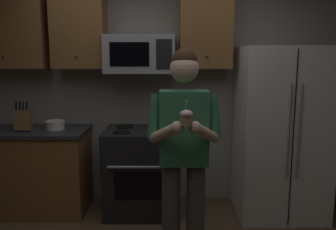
{
  "coord_description": "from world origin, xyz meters",
  "views": [
    {
      "loc": [
        0.15,
        -2.32,
        1.7
      ],
      "look_at": [
        0.14,
        0.36,
        1.25
      ],
      "focal_mm": 37.53,
      "sensor_mm": 36.0,
      "label": 1
    }
  ],
  "objects_px": {
    "oven_range": "(142,171)",
    "person": "(185,147)",
    "microwave": "(142,54)",
    "cupcake": "(188,117)",
    "bowl_large_white": "(57,125)",
    "knife_block": "(25,120)",
    "refrigerator": "(283,133)"
  },
  "relations": [
    {
      "from": "oven_range",
      "to": "person",
      "type": "relative_size",
      "value": 0.53
    },
    {
      "from": "oven_range",
      "to": "microwave",
      "type": "relative_size",
      "value": 1.26
    },
    {
      "from": "oven_range",
      "to": "cupcake",
      "type": "height_order",
      "value": "cupcake"
    },
    {
      "from": "microwave",
      "to": "bowl_large_white",
      "type": "relative_size",
      "value": 3.63
    },
    {
      "from": "knife_block",
      "to": "bowl_large_white",
      "type": "xyz_separation_m",
      "value": [
        0.32,
        0.06,
        -0.06
      ]
    },
    {
      "from": "refrigerator",
      "to": "knife_block",
      "type": "relative_size",
      "value": 5.63
    },
    {
      "from": "oven_range",
      "to": "bowl_large_white",
      "type": "distance_m",
      "value": 1.05
    },
    {
      "from": "person",
      "to": "knife_block",
      "type": "bearing_deg",
      "value": 149.45
    },
    {
      "from": "bowl_large_white",
      "to": "cupcake",
      "type": "bearing_deg",
      "value": -45.53
    },
    {
      "from": "knife_block",
      "to": "bowl_large_white",
      "type": "relative_size",
      "value": 1.57
    },
    {
      "from": "oven_range",
      "to": "person",
      "type": "xyz_separation_m",
      "value": [
        0.42,
        -1.01,
        0.53
      ]
    },
    {
      "from": "person",
      "to": "cupcake",
      "type": "xyz_separation_m",
      "value": [
        -0.0,
        -0.33,
        0.3
      ]
    },
    {
      "from": "bowl_large_white",
      "to": "microwave",
      "type": "bearing_deg",
      "value": 5.46
    },
    {
      "from": "refrigerator",
      "to": "oven_range",
      "type": "bearing_deg",
      "value": 178.5
    },
    {
      "from": "knife_block",
      "to": "person",
      "type": "xyz_separation_m",
      "value": [
        1.66,
        -0.98,
        -0.04
      ]
    },
    {
      "from": "bowl_large_white",
      "to": "refrigerator",
      "type": "bearing_deg",
      "value": -1.68
    },
    {
      "from": "microwave",
      "to": "bowl_large_white",
      "type": "distance_m",
      "value": 1.19
    },
    {
      "from": "microwave",
      "to": "knife_block",
      "type": "height_order",
      "value": "microwave"
    },
    {
      "from": "bowl_large_white",
      "to": "person",
      "type": "relative_size",
      "value": 0.12
    },
    {
      "from": "oven_range",
      "to": "bowl_large_white",
      "type": "relative_size",
      "value": 4.58
    },
    {
      "from": "refrigerator",
      "to": "bowl_large_white",
      "type": "distance_m",
      "value": 2.42
    },
    {
      "from": "bowl_large_white",
      "to": "person",
      "type": "bearing_deg",
      "value": -37.74
    },
    {
      "from": "oven_range",
      "to": "cupcake",
      "type": "bearing_deg",
      "value": -72.39
    },
    {
      "from": "oven_range",
      "to": "refrigerator",
      "type": "xyz_separation_m",
      "value": [
        1.5,
        -0.04,
        0.44
      ]
    },
    {
      "from": "oven_range",
      "to": "microwave",
      "type": "distance_m",
      "value": 1.26
    },
    {
      "from": "person",
      "to": "microwave",
      "type": "bearing_deg",
      "value": 110.63
    },
    {
      "from": "person",
      "to": "cupcake",
      "type": "distance_m",
      "value": 0.44
    },
    {
      "from": "person",
      "to": "cupcake",
      "type": "height_order",
      "value": "person"
    },
    {
      "from": "bowl_large_white",
      "to": "person",
      "type": "height_order",
      "value": "person"
    },
    {
      "from": "refrigerator",
      "to": "bowl_large_white",
      "type": "bearing_deg",
      "value": 178.32
    },
    {
      "from": "knife_block",
      "to": "bowl_large_white",
      "type": "distance_m",
      "value": 0.33
    },
    {
      "from": "microwave",
      "to": "cupcake",
      "type": "distance_m",
      "value": 1.58
    }
  ]
}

